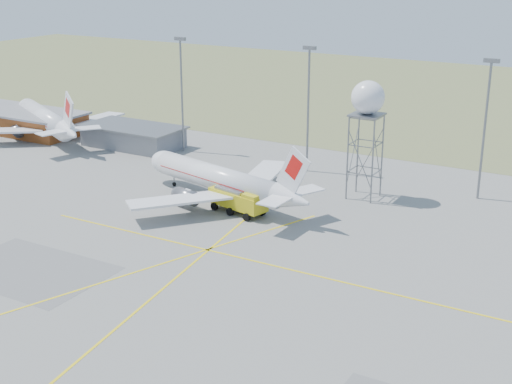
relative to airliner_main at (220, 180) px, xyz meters
The scene contains 10 objects.
grass_strip 95.24m from the airliner_main, 81.51° to the left, with size 400.00×120.00×0.03m, color #5C6E3C.
building_orange 63.05m from the airliner_main, 165.16° to the left, with size 33.00×12.00×4.30m.
building_grey 35.89m from the airliner_main, 149.61° to the left, with size 19.00×10.00×3.90m.
mast_a 30.34m from the airliner_main, 136.11° to the left, with size 2.20×0.50×20.50m.
mast_b 22.33m from the airliner_main, 78.60° to the left, with size 2.20×0.50×20.50m.
mast_c 38.86m from the airliner_main, 32.14° to the left, with size 2.20×0.50×20.50m.
airliner_main is the anchor object (origin of this frame).
airliner_far 52.06m from the airliner_main, 163.24° to the left, with size 31.50×29.10×11.47m.
radar_tower 22.06m from the airliner_main, 35.25° to the left, with size 4.79×4.79×17.34m.
fire_truck 5.83m from the airliner_main, 29.51° to the right, with size 9.31×5.14×3.55m.
Camera 1 is at (39.35, -36.26, 34.33)m, focal length 50.00 mm.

